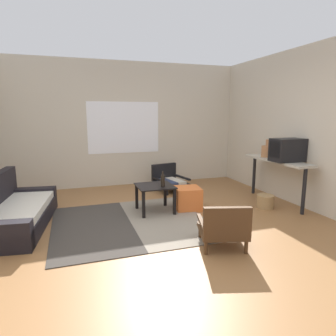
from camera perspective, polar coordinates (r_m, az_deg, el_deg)
The scene contains 14 objects.
ground_plane at distance 4.03m, azimuth -0.31°, elevation -12.82°, with size 7.80×7.80×0.00m, color olive.
far_wall_with_window at distance 6.68m, azimuth -8.60°, elevation 8.27°, with size 5.60×0.13×2.70m.
side_wall_right at distance 5.40m, azimuth 26.66°, elevation 6.78°, with size 0.12×6.60×2.70m, color beige.
area_rug at distance 4.48m, azimuth -7.20°, elevation -10.38°, with size 2.21×2.07×0.01m.
couch at distance 4.73m, azimuth -27.71°, elevation -7.60°, with size 0.98×1.87×0.74m.
coffee_table at distance 4.82m, azimuth -2.52°, elevation -4.40°, with size 0.58×0.56×0.45m.
armchair_by_window at distance 6.23m, azimuth 0.16°, elevation -2.21°, with size 0.70×0.74×0.53m.
armchair_striped_foreground at distance 3.65m, azimuth 10.66°, elevation -11.09°, with size 0.68×0.68×0.56m.
ottoman_orange at distance 5.03m, azimuth 3.79°, elevation -5.82°, with size 0.42×0.42×0.37m, color #D1662D.
console_shelf at distance 5.60m, azimuth 20.29°, elevation 0.57°, with size 0.37×1.46×0.79m.
crt_television at distance 5.38m, azimuth 22.00°, elevation 3.24°, with size 0.53×0.34×0.39m.
clay_vase at distance 5.80m, azimuth 18.62°, elevation 3.15°, with size 0.22×0.22×0.33m.
glass_bottle at distance 4.70m, azimuth -1.01°, elevation -2.42°, with size 0.07×0.07×0.24m.
wicker_basket at distance 5.35m, azimuth 18.22°, elevation -6.13°, with size 0.28×0.28×0.22m, color #9E7A4C.
Camera 1 is at (-1.15, -3.52, 1.60)m, focal length 31.65 mm.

